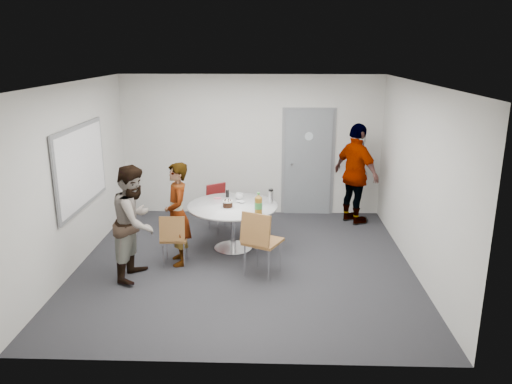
{
  "coord_description": "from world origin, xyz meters",
  "views": [
    {
      "loc": [
        0.41,
        -7.0,
        3.16
      ],
      "look_at": [
        0.16,
        0.25,
        1.07
      ],
      "focal_mm": 35.0,
      "sensor_mm": 36.0,
      "label": 1
    }
  ],
  "objects_px": {
    "chair_near_left": "(174,235)",
    "chair_far": "(219,202)",
    "whiteboard": "(81,167)",
    "person_main": "(178,214)",
    "chair_near_right": "(260,237)",
    "table": "(235,211)",
    "door": "(308,163)",
    "person_left": "(135,222)",
    "person_right": "(356,174)"
  },
  "relations": [
    {
      "from": "table",
      "to": "person_left",
      "type": "xyz_separation_m",
      "value": [
        -1.32,
        -1.03,
        0.16
      ]
    },
    {
      "from": "whiteboard",
      "to": "chair_far",
      "type": "relative_size",
      "value": 2.27
    },
    {
      "from": "chair_far",
      "to": "person_right",
      "type": "height_order",
      "value": "person_right"
    },
    {
      "from": "chair_near_left",
      "to": "chair_far",
      "type": "distance_m",
      "value": 1.68
    },
    {
      "from": "chair_near_right",
      "to": "person_main",
      "type": "bearing_deg",
      "value": -173.09
    },
    {
      "from": "table",
      "to": "person_main",
      "type": "height_order",
      "value": "person_main"
    },
    {
      "from": "chair_near_left",
      "to": "chair_near_right",
      "type": "distance_m",
      "value": 1.33
    },
    {
      "from": "person_right",
      "to": "door",
      "type": "bearing_deg",
      "value": 24.69
    },
    {
      "from": "whiteboard",
      "to": "chair_near_right",
      "type": "relative_size",
      "value": 1.93
    },
    {
      "from": "door",
      "to": "whiteboard",
      "type": "bearing_deg",
      "value": -147.34
    },
    {
      "from": "door",
      "to": "person_left",
      "type": "bearing_deg",
      "value": -131.48
    },
    {
      "from": "whiteboard",
      "to": "person_main",
      "type": "xyz_separation_m",
      "value": [
        1.46,
        -0.19,
        -0.67
      ]
    },
    {
      "from": "door",
      "to": "whiteboard",
      "type": "distance_m",
      "value": 4.25
    },
    {
      "from": "whiteboard",
      "to": "table",
      "type": "distance_m",
      "value": 2.44
    },
    {
      "from": "chair_far",
      "to": "person_left",
      "type": "bearing_deg",
      "value": 28.65
    },
    {
      "from": "whiteboard",
      "to": "table",
      "type": "xyz_separation_m",
      "value": [
        2.27,
        0.36,
        -0.79
      ]
    },
    {
      "from": "person_main",
      "to": "table",
      "type": "bearing_deg",
      "value": 108.0
    },
    {
      "from": "chair_near_right",
      "to": "table",
      "type": "bearing_deg",
      "value": 139.57
    },
    {
      "from": "person_main",
      "to": "person_left",
      "type": "xyz_separation_m",
      "value": [
        -0.51,
        -0.47,
        0.04
      ]
    },
    {
      "from": "chair_near_left",
      "to": "person_left",
      "type": "height_order",
      "value": "person_left"
    },
    {
      "from": "door",
      "to": "table",
      "type": "bearing_deg",
      "value": -123.83
    },
    {
      "from": "whiteboard",
      "to": "person_left",
      "type": "distance_m",
      "value": 1.32
    },
    {
      "from": "chair_near_right",
      "to": "person_main",
      "type": "height_order",
      "value": "person_main"
    },
    {
      "from": "table",
      "to": "chair_far",
      "type": "xyz_separation_m",
      "value": [
        -0.36,
        0.93,
        -0.15
      ]
    },
    {
      "from": "chair_near_right",
      "to": "person_right",
      "type": "relative_size",
      "value": 0.53
    },
    {
      "from": "door",
      "to": "person_main",
      "type": "distance_m",
      "value": 3.26
    },
    {
      "from": "table",
      "to": "person_left",
      "type": "distance_m",
      "value": 1.69
    },
    {
      "from": "whiteboard",
      "to": "person_right",
      "type": "relative_size",
      "value": 1.01
    },
    {
      "from": "person_right",
      "to": "chair_near_right",
      "type": "bearing_deg",
      "value": 111.07
    },
    {
      "from": "chair_far",
      "to": "person_right",
      "type": "bearing_deg",
      "value": 155.16
    },
    {
      "from": "door",
      "to": "person_main",
      "type": "bearing_deg",
      "value": -130.28
    },
    {
      "from": "person_main",
      "to": "person_right",
      "type": "distance_m",
      "value": 3.54
    },
    {
      "from": "table",
      "to": "door",
      "type": "bearing_deg",
      "value": 56.17
    },
    {
      "from": "door",
      "to": "person_left",
      "type": "distance_m",
      "value": 3.94
    },
    {
      "from": "person_left",
      "to": "person_right",
      "type": "bearing_deg",
      "value": -47.88
    },
    {
      "from": "chair_near_left",
      "to": "person_main",
      "type": "bearing_deg",
      "value": 64.13
    },
    {
      "from": "chair_near_left",
      "to": "chair_far",
      "type": "xyz_separation_m",
      "value": [
        0.5,
        1.6,
        0.02
      ]
    },
    {
      "from": "chair_near_left",
      "to": "chair_far",
      "type": "bearing_deg",
      "value": 70.62
    },
    {
      "from": "door",
      "to": "table",
      "type": "height_order",
      "value": "door"
    },
    {
      "from": "table",
      "to": "chair_near_right",
      "type": "height_order",
      "value": "table"
    },
    {
      "from": "door",
      "to": "chair_near_right",
      "type": "distance_m",
      "value": 3.07
    },
    {
      "from": "whiteboard",
      "to": "chair_far",
      "type": "height_order",
      "value": "whiteboard"
    },
    {
      "from": "table",
      "to": "chair_near_left",
      "type": "xyz_separation_m",
      "value": [
        -0.86,
        -0.67,
        -0.16
      ]
    },
    {
      "from": "whiteboard",
      "to": "chair_near_left",
      "type": "relative_size",
      "value": 2.34
    },
    {
      "from": "door",
      "to": "person_left",
      "type": "height_order",
      "value": "door"
    },
    {
      "from": "table",
      "to": "person_right",
      "type": "distance_m",
      "value": 2.56
    },
    {
      "from": "chair_near_right",
      "to": "person_right",
      "type": "bearing_deg",
      "value": 80.87
    },
    {
      "from": "person_right",
      "to": "table",
      "type": "bearing_deg",
      "value": 89.7
    },
    {
      "from": "chair_near_left",
      "to": "person_right",
      "type": "distance_m",
      "value": 3.67
    },
    {
      "from": "whiteboard",
      "to": "person_left",
      "type": "relative_size",
      "value": 1.16
    }
  ]
}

